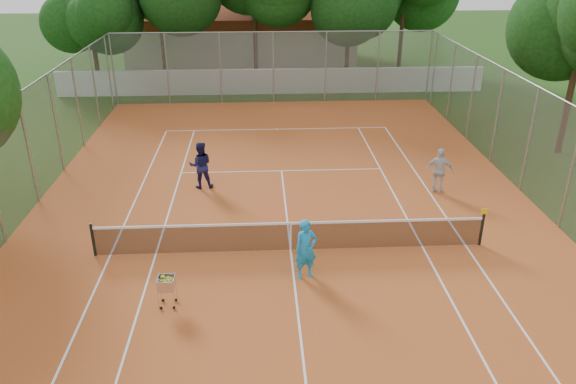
{
  "coord_description": "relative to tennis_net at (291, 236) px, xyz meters",
  "views": [
    {
      "loc": [
        -0.89,
        -14.97,
        8.84
      ],
      "look_at": [
        0.0,
        1.5,
        1.3
      ],
      "focal_mm": 35.0,
      "sensor_mm": 36.0,
      "label": 1
    }
  ],
  "objects": [
    {
      "name": "clubhouse",
      "position": [
        -2.0,
        29.0,
        1.69
      ],
      "size": [
        16.4,
        9.0,
        4.4
      ],
      "primitive_type": "cube",
      "color": "beige",
      "rests_on": "ground"
    },
    {
      "name": "court_lines",
      "position": [
        0.0,
        0.0,
        -0.49
      ],
      "size": [
        10.98,
        23.78,
        0.01
      ],
      "primitive_type": "cube",
      "color": "white",
      "rests_on": "court_pad"
    },
    {
      "name": "court_pad",
      "position": [
        0.0,
        0.0,
        -0.5
      ],
      "size": [
        18.0,
        34.0,
        0.02
      ],
      "primitive_type": "cube",
      "color": "#B95724",
      "rests_on": "ground"
    },
    {
      "name": "perimeter_fence",
      "position": [
        0.0,
        0.0,
        1.49
      ],
      "size": [
        18.0,
        34.0,
        4.0
      ],
      "primitive_type": "cube",
      "color": "slate",
      "rests_on": "ground"
    },
    {
      "name": "player_far_left",
      "position": [
        -3.13,
        4.93,
        0.42
      ],
      "size": [
        0.95,
        0.78,
        1.82
      ],
      "primitive_type": "imported",
      "rotation": [
        0.0,
        0.0,
        3.25
      ],
      "color": "#181849",
      "rests_on": "court_pad"
    },
    {
      "name": "player_near",
      "position": [
        0.34,
        -1.48,
        0.39
      ],
      "size": [
        0.73,
        0.58,
        1.77
      ],
      "primitive_type": "imported",
      "rotation": [
        0.0,
        0.0,
        0.27
      ],
      "color": "#1990D7",
      "rests_on": "court_pad"
    },
    {
      "name": "ground",
      "position": [
        0.0,
        0.0,
        -0.51
      ],
      "size": [
        120.0,
        120.0,
        0.0
      ],
      "primitive_type": "plane",
      "color": "#1B3B10",
      "rests_on": "ground"
    },
    {
      "name": "boundary_wall",
      "position": [
        0.0,
        19.0,
        0.24
      ],
      "size": [
        26.0,
        0.3,
        1.5
      ],
      "primitive_type": "cube",
      "color": "white",
      "rests_on": "ground"
    },
    {
      "name": "tennis_net",
      "position": [
        0.0,
        0.0,
        0.0
      ],
      "size": [
        11.88,
        0.1,
        0.98
      ],
      "primitive_type": "cube",
      "color": "black",
      "rests_on": "court_pad"
    },
    {
      "name": "player_far_right",
      "position": [
        5.79,
        4.01,
        0.38
      ],
      "size": [
        1.1,
        0.75,
        1.74
      ],
      "primitive_type": "imported",
      "rotation": [
        0.0,
        0.0,
        2.79
      ],
      "color": "silver",
      "rests_on": "court_pad"
    },
    {
      "name": "tropical_trees",
      "position": [
        0.0,
        22.0,
        4.49
      ],
      "size": [
        29.0,
        19.0,
        10.0
      ],
      "primitive_type": "cube",
      "color": "black",
      "rests_on": "ground"
    },
    {
      "name": "ball_hopper",
      "position": [
        -3.36,
        -2.69,
        -0.02
      ],
      "size": [
        0.57,
        0.57,
        0.94
      ],
      "primitive_type": "cube",
      "rotation": [
        0.0,
        0.0,
        0.31
      ],
      "color": "silver",
      "rests_on": "court_pad"
    }
  ]
}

